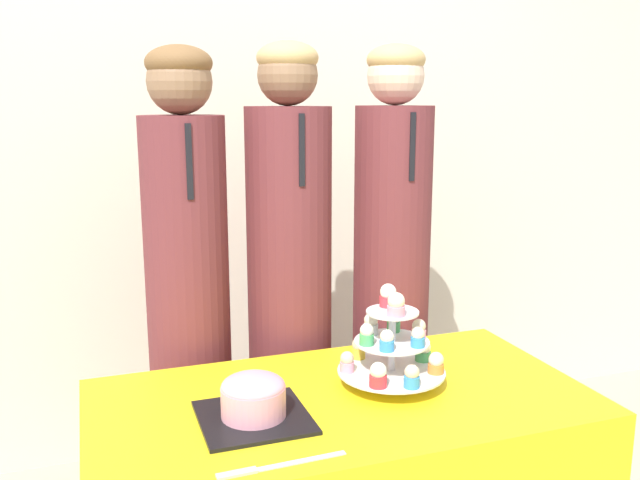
% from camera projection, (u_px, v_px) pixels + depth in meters
% --- Properties ---
extents(wall_back, '(9.00, 0.06, 2.70)m').
position_uv_depth(wall_back, '(234.00, 135.00, 2.83)').
color(wall_back, beige).
rests_on(wall_back, ground_plane).
extents(round_cake, '(0.27, 0.27, 0.12)m').
position_uv_depth(round_cake, '(253.00, 399.00, 1.65)').
color(round_cake, black).
rests_on(round_cake, table).
extents(cake_knife, '(0.29, 0.03, 0.01)m').
position_uv_depth(cake_knife, '(261.00, 469.00, 1.44)').
color(cake_knife, silver).
rests_on(cake_knife, table).
extents(cupcake_stand, '(0.30, 0.30, 0.28)m').
position_uv_depth(cupcake_stand, '(392.00, 345.00, 1.84)').
color(cupcake_stand, silver).
rests_on(cupcake_stand, table).
extents(student_0, '(0.26, 0.27, 1.66)m').
position_uv_depth(student_0, '(189.00, 315.00, 2.18)').
color(student_0, brown).
rests_on(student_0, ground_plane).
extents(student_1, '(0.28, 0.29, 1.68)m').
position_uv_depth(student_1, '(290.00, 305.00, 2.29)').
color(student_1, brown).
rests_on(student_1, ground_plane).
extents(student_2, '(0.27, 0.27, 1.68)m').
position_uv_depth(student_2, '(391.00, 293.00, 2.41)').
color(student_2, brown).
rests_on(student_2, ground_plane).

